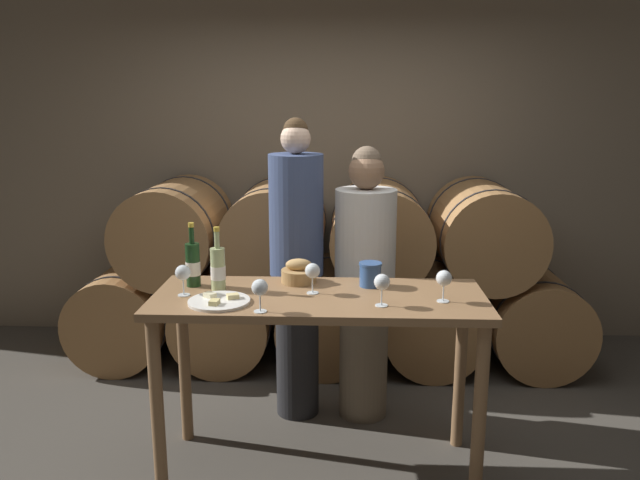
{
  "coord_description": "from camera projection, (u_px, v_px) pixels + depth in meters",
  "views": [
    {
      "loc": [
        0.13,
        -2.93,
        1.9
      ],
      "look_at": [
        0.0,
        0.13,
        1.2
      ],
      "focal_mm": 35.0,
      "sensor_mm": 36.0,
      "label": 1
    }
  ],
  "objects": [
    {
      "name": "stone_wall_back",
      "position": [
        330.0,
        136.0,
        4.89
      ],
      "size": [
        10.0,
        0.12,
        3.2
      ],
      "color": "gray",
      "rests_on": "ground_plane"
    },
    {
      "name": "ground_plane",
      "position": [
        319.0,
        467.0,
        3.28
      ],
      "size": [
        10.0,
        10.0,
        0.0
      ],
      "primitive_type": "plane",
      "color": "#4C473F"
    },
    {
      "name": "wine_glass_right",
      "position": [
        382.0,
        283.0,
        2.89
      ],
      "size": [
        0.08,
        0.08,
        0.15
      ],
      "color": "white",
      "rests_on": "tasting_table"
    },
    {
      "name": "person_left",
      "position": [
        297.0,
        268.0,
        3.66
      ],
      "size": [
        0.31,
        0.31,
        1.79
      ],
      "color": "#232326",
      "rests_on": "ground_plane"
    },
    {
      "name": "wine_bottle_red",
      "position": [
        193.0,
        264.0,
        3.2
      ],
      "size": [
        0.08,
        0.08,
        0.33
      ],
      "color": "#193819",
      "rests_on": "tasting_table"
    },
    {
      "name": "wine_glass_center",
      "position": [
        313.0,
        272.0,
        3.07
      ],
      "size": [
        0.08,
        0.08,
        0.15
      ],
      "color": "white",
      "rests_on": "tasting_table"
    },
    {
      "name": "tasting_table",
      "position": [
        319.0,
        323.0,
        3.1
      ],
      "size": [
        1.64,
        0.63,
        0.95
      ],
      "color": "olive",
      "rests_on": "ground_plane"
    },
    {
      "name": "wine_glass_far_left",
      "position": [
        183.0,
        273.0,
        3.04
      ],
      "size": [
        0.08,
        0.08,
        0.15
      ],
      "color": "white",
      "rests_on": "tasting_table"
    },
    {
      "name": "wine_glass_far_right",
      "position": [
        444.0,
        279.0,
        2.95
      ],
      "size": [
        0.08,
        0.08,
        0.15
      ],
      "color": "white",
      "rests_on": "tasting_table"
    },
    {
      "name": "barrel_stack",
      "position": [
        328.0,
        277.0,
        4.54
      ],
      "size": [
        3.64,
        0.93,
        1.32
      ],
      "color": "#9E7042",
      "rests_on": "ground_plane"
    },
    {
      "name": "wine_glass_left",
      "position": [
        260.0,
        288.0,
        2.81
      ],
      "size": [
        0.08,
        0.08,
        0.15
      ],
      "color": "white",
      "rests_on": "tasting_table"
    },
    {
      "name": "blue_crock",
      "position": [
        370.0,
        273.0,
        3.2
      ],
      "size": [
        0.12,
        0.12,
        0.12
      ],
      "color": "#335693",
      "rests_on": "tasting_table"
    },
    {
      "name": "bread_basket",
      "position": [
        299.0,
        273.0,
        3.27
      ],
      "size": [
        0.19,
        0.19,
        0.13
      ],
      "color": "#A87F4C",
      "rests_on": "tasting_table"
    },
    {
      "name": "cheese_plate",
      "position": [
        219.0,
        301.0,
        2.95
      ],
      "size": [
        0.29,
        0.29,
        0.04
      ],
      "color": "white",
      "rests_on": "tasting_table"
    },
    {
      "name": "wine_bottle_white",
      "position": [
        218.0,
        268.0,
        3.13
      ],
      "size": [
        0.08,
        0.08,
        0.32
      ],
      "color": "#ADBC7F",
      "rests_on": "tasting_table"
    },
    {
      "name": "person_right",
      "position": [
        365.0,
        284.0,
        3.66
      ],
      "size": [
        0.35,
        0.35,
        1.63
      ],
      "color": "#756651",
      "rests_on": "ground_plane"
    }
  ]
}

